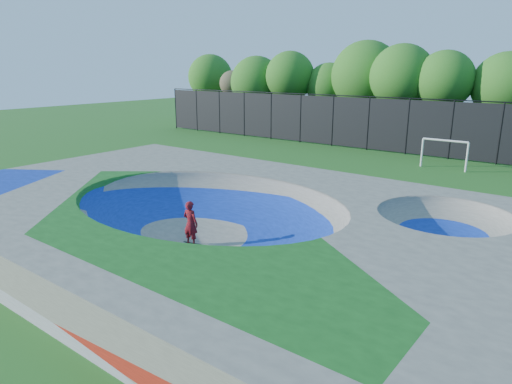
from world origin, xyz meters
TOP-DOWN VIEW (x-y plane):
  - ground at (0.00, 0.00)m, footprint 120.00×120.00m
  - skate_deck at (0.00, 0.00)m, footprint 22.00×14.00m
  - skater at (0.11, -0.92)m, footprint 0.63×0.45m
  - skateboard at (0.11, -0.92)m, footprint 0.81×0.37m
  - soccer_goal at (3.60, 17.52)m, footprint 2.80×0.12m
  - fence at (0.00, 21.00)m, footprint 48.09×0.09m
  - treeline at (1.31, 26.01)m, footprint 54.19×7.61m

SIDE VIEW (x-z plane):
  - ground at x=0.00m, z-range 0.00..0.00m
  - skateboard at x=0.11m, z-range 0.00..0.05m
  - skate_deck at x=0.00m, z-range 0.00..1.50m
  - skater at x=0.11m, z-range 0.00..1.64m
  - soccer_goal at x=3.60m, z-range 0.35..2.20m
  - fence at x=0.00m, z-range 0.08..4.12m
  - treeline at x=1.31m, z-range 0.71..9.50m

